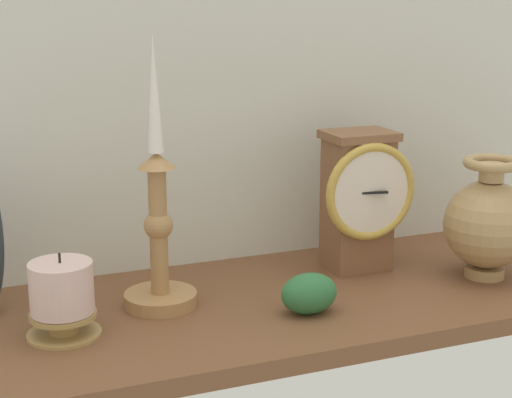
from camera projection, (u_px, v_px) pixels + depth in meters
The scene contains 7 objects.
ground_plane at pixel (287, 303), 111.26cm from camera, with size 100.00×36.00×2.40cm, color brown.
back_wall at pixel (238, 45), 119.49cm from camera, with size 120.00×2.00×65.00cm, color silver.
mantel_clock at pixel (360, 198), 118.68cm from camera, with size 14.24×9.04×20.68cm.
candlestick_tall_left at pixel (159, 231), 104.71cm from camera, with size 9.61×9.61×35.53cm.
brass_vase_bulbous at pixel (488, 222), 116.04cm from camera, with size 12.65×12.65×17.60cm.
pillar_candle_front at pixel (62, 298), 96.86cm from camera, with size 8.94×8.94×10.41cm.
ivy_sprig at pixel (311, 293), 104.29cm from camera, with size 7.55×5.28×5.33cm.
Camera 1 is at (-42.76, -95.10, 40.37)cm, focal length 57.01 mm.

